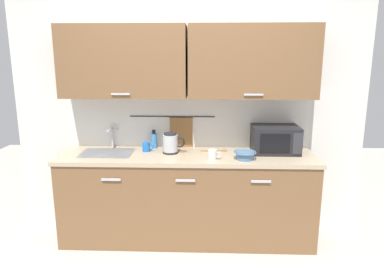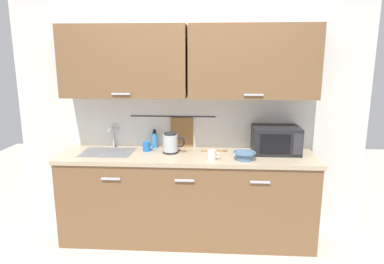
{
  "view_description": "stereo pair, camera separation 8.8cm",
  "coord_description": "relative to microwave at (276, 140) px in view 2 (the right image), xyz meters",
  "views": [
    {
      "loc": [
        0.16,
        -2.97,
        1.84
      ],
      "look_at": [
        0.05,
        0.33,
        1.12
      ],
      "focal_mm": 31.99,
      "sensor_mm": 36.0,
      "label": 1
    },
    {
      "loc": [
        0.25,
        -2.96,
        1.84
      ],
      "look_at": [
        0.05,
        0.33,
        1.12
      ],
      "focal_mm": 31.99,
      "sensor_mm": 36.0,
      "label": 2
    }
  ],
  "objects": [
    {
      "name": "counter_unit",
      "position": [
        -0.9,
        -0.11,
        -0.58
      ],
      "size": [
        2.53,
        0.64,
        0.9
      ],
      "color": "brown",
      "rests_on": "ground"
    },
    {
      "name": "ground",
      "position": [
        -0.89,
        -0.41,
        -1.04
      ],
      "size": [
        8.0,
        8.0,
        0.0
      ],
      "primitive_type": "plane",
      "color": "#B7B2A8"
    },
    {
      "name": "mug_by_kettle",
      "position": [
        -0.64,
        -0.28,
        -0.09
      ],
      "size": [
        0.12,
        0.08,
        0.09
      ],
      "color": "silver",
      "rests_on": "counter_unit"
    },
    {
      "name": "microwave",
      "position": [
        0.0,
        0.0,
        0.0
      ],
      "size": [
        0.46,
        0.35,
        0.27
      ],
      "color": "black",
      "rests_on": "counter_unit"
    },
    {
      "name": "mixing_bowl",
      "position": [
        -0.33,
        -0.26,
        -0.09
      ],
      "size": [
        0.21,
        0.21,
        0.08
      ],
      "color": "#4C7093",
      "rests_on": "counter_unit"
    },
    {
      "name": "electric_kettle",
      "position": [
        -1.05,
        -0.07,
        -0.03
      ],
      "size": [
        0.23,
        0.16,
        0.21
      ],
      "color": "black",
      "rests_on": "counter_unit"
    },
    {
      "name": "dish_soap_bottle",
      "position": [
        -1.25,
        0.12,
        -0.05
      ],
      "size": [
        0.06,
        0.06,
        0.2
      ],
      "color": "#3F8CD8",
      "rests_on": "counter_unit"
    },
    {
      "name": "back_wall_assembly",
      "position": [
        -0.89,
        0.12,
        0.49
      ],
      "size": [
        3.7,
        0.41,
        2.5
      ],
      "color": "silver",
      "rests_on": "ground"
    },
    {
      "name": "mug_near_sink",
      "position": [
        -1.3,
        -0.01,
        -0.09
      ],
      "size": [
        0.12,
        0.08,
        0.09
      ],
      "color": "blue",
      "rests_on": "counter_unit"
    },
    {
      "name": "wooden_spoon",
      "position": [
        -0.58,
        0.02,
        -0.13
      ],
      "size": [
        0.28,
        0.06,
        0.01
      ],
      "color": "#9E7042",
      "rests_on": "counter_unit"
    },
    {
      "name": "sink_faucet",
      "position": [
        -1.69,
        0.12,
        0.01
      ],
      "size": [
        0.09,
        0.17,
        0.22
      ],
      "color": "#B2B5BA",
      "rests_on": "counter_unit"
    }
  ]
}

